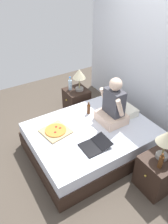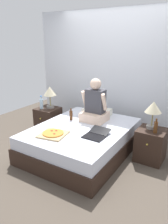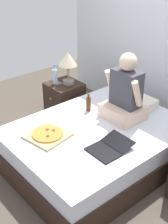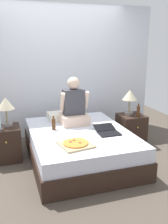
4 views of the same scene
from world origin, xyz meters
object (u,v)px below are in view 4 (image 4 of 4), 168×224
at_px(laptop, 108,131).
at_px(beer_bottle_on_bed, 54,124).
at_px(nightstand_right, 131,129).
at_px(pizza_box, 76,144).
at_px(lamp_on_left_nightstand, 6,105).
at_px(beer_bottle, 138,111).
at_px(bed, 80,146).
at_px(nightstand_left, 6,143).
at_px(lamp_on_right_nightstand, 130,97).
at_px(person_seated, 74,107).

relative_size(laptop, beer_bottle_on_bed, 1.90).
relative_size(nightstand_right, pizza_box, 1.16).
xyz_separation_m(lamp_on_left_nightstand, laptop, (1.42, -0.62, -0.37)).
bearing_deg(pizza_box, beer_bottle, 29.69).
height_order(bed, nightstand_left, nightstand_left).
bearing_deg(nightstand_left, beer_bottle, -2.55).
height_order(bed, nightstand_right, nightstand_right).
relative_size(nightstand_right, lamp_on_right_nightstand, 1.19).
relative_size(bed, nightstand_left, 3.64).
distance_m(nightstand_right, beer_bottle, 0.38).
bearing_deg(person_seated, lamp_on_left_nightstand, 178.97).
relative_size(lamp_on_left_nightstand, pizza_box, 0.97).
xyz_separation_m(beer_bottle, beer_bottle_on_bed, (-1.52, -0.08, -0.07)).
relative_size(lamp_on_right_nightstand, pizza_box, 0.97).
bearing_deg(laptop, lamp_on_right_nightstand, 42.10).
height_order(nightstand_left, pizza_box, nightstand_left).
relative_size(nightstand_right, person_seated, 0.69).
xyz_separation_m(bed, beer_bottle_on_bed, (-0.37, 0.18, 0.33)).
bearing_deg(nightstand_left, lamp_on_left_nightstand, 51.37).
xyz_separation_m(bed, beer_bottle, (1.16, 0.26, 0.40)).
distance_m(nightstand_left, lamp_on_right_nightstand, 2.23).
relative_size(bed, person_seated, 2.51).
xyz_separation_m(nightstand_left, beer_bottle, (2.25, -0.10, 0.36)).
distance_m(nightstand_right, beer_bottle_on_bed, 1.49).
height_order(nightstand_left, person_seated, person_seated).
height_order(bed, beer_bottle, beer_bottle).
distance_m(nightstand_right, lamp_on_right_nightstand, 0.60).
relative_size(nightstand_left, pizza_box, 1.16).
relative_size(beer_bottle, pizza_box, 0.50).
relative_size(lamp_on_left_nightstand, person_seated, 0.58).
height_order(person_seated, pizza_box, person_seated).
bearing_deg(lamp_on_right_nightstand, bed, -158.81).
height_order(lamp_on_right_nightstand, pizza_box, lamp_on_right_nightstand).
relative_size(bed, lamp_on_right_nightstand, 4.34).
distance_m(lamp_on_left_nightstand, person_seated, 1.08).
height_order(beer_bottle, laptop, beer_bottle).
distance_m(lamp_on_right_nightstand, beer_bottle_on_bed, 1.47).
relative_size(nightstand_left, lamp_on_right_nightstand, 1.19).
xyz_separation_m(lamp_on_right_nightstand, beer_bottle, (0.10, -0.15, -0.23)).
xyz_separation_m(person_seated, pizza_box, (-0.24, -0.91, -0.27)).
xyz_separation_m(nightstand_left, pizza_box, (0.87, -0.88, 0.22)).
height_order(bed, person_seated, person_seated).
distance_m(nightstand_left, lamp_on_left_nightstand, 0.60).
xyz_separation_m(beer_bottle, laptop, (-0.78, -0.47, -0.14)).
bearing_deg(bed, beer_bottle, 12.67).
bearing_deg(beer_bottle, lamp_on_right_nightstand, 123.69).
height_order(laptop, pizza_box, laptop).
height_order(nightstand_right, lamp_on_right_nightstand, lamp_on_right_nightstand).
distance_m(nightstand_left, beer_bottle, 2.28).
bearing_deg(beer_bottle_on_bed, person_seated, 28.10).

